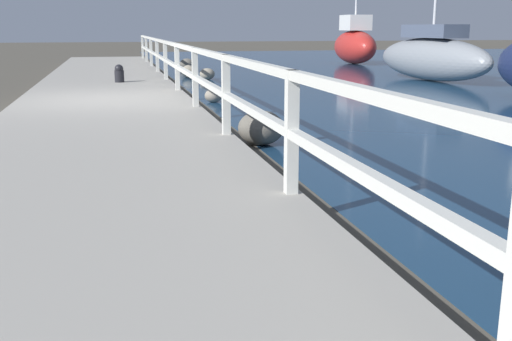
{
  "coord_description": "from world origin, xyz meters",
  "views": [
    {
      "loc": [
        0.16,
        -12.05,
        1.62
      ],
      "look_at": [
        2.55,
        -2.05,
        -0.84
      ],
      "focal_mm": 42.0,
      "sensor_mm": 36.0,
      "label": 1
    }
  ],
  "objects": [
    {
      "name": "boulder_near_dock",
      "position": [
        2.33,
        1.11,
        0.15
      ],
      "size": [
        0.4,
        0.36,
        0.3
      ],
      "color": "gray",
      "rests_on": "ground"
    },
    {
      "name": "dock_walkway",
      "position": [
        0.0,
        0.0,
        0.13
      ],
      "size": [
        3.36,
        36.0,
        0.26
      ],
      "color": "#9E998E",
      "rests_on": "ground"
    },
    {
      "name": "boulder_water_edge",
      "position": [
        2.17,
        -3.95,
        0.24
      ],
      "size": [
        0.65,
        0.59,
        0.49
      ],
      "color": "#666056",
      "rests_on": "ground"
    },
    {
      "name": "sailboat_gray",
      "position": [
        9.9,
        5.11,
        0.74
      ],
      "size": [
        1.81,
        5.53,
        5.39
      ],
      "rotation": [
        0.0,
        0.0,
        0.1
      ],
      "color": "gray",
      "rests_on": "water_surface"
    },
    {
      "name": "sailboat_red",
      "position": [
        11.04,
        14.07,
        0.89
      ],
      "size": [
        1.69,
        3.99,
        7.72
      ],
      "rotation": [
        0.0,
        0.0,
        -0.05
      ],
      "color": "red",
      "rests_on": "water_surface"
    },
    {
      "name": "mooring_bollard",
      "position": [
        0.34,
        3.82,
        0.48
      ],
      "size": [
        0.24,
        0.24,
        0.45
      ],
      "color": "black",
      "rests_on": "dock_walkway"
    },
    {
      "name": "boulder_mid_strip",
      "position": [
        2.72,
        8.34,
        0.2
      ],
      "size": [
        0.53,
        0.48,
        0.4
      ],
      "color": "gray",
      "rests_on": "ground"
    },
    {
      "name": "boulder_far_strip",
      "position": [
        3.08,
        11.95,
        0.22
      ],
      "size": [
        0.58,
        0.52,
        0.44
      ],
      "color": "#666056",
      "rests_on": "ground"
    },
    {
      "name": "ground_plane",
      "position": [
        0.0,
        0.0,
        0.0
      ],
      "size": [
        120.0,
        120.0,
        0.0
      ],
      "primitive_type": "plane",
      "color": "#4C473D"
    },
    {
      "name": "boulder_downstream",
      "position": [
        3.12,
        7.07,
        0.18
      ],
      "size": [
        0.48,
        0.44,
        0.36
      ],
      "color": "gray",
      "rests_on": "ground"
    },
    {
      "name": "railing",
      "position": [
        1.58,
        0.0,
        0.96
      ],
      "size": [
        0.1,
        32.5,
        1.03
      ],
      "color": "silver",
      "rests_on": "dock_walkway"
    }
  ]
}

